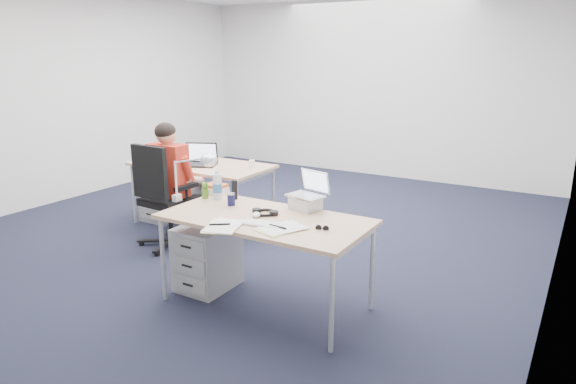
{
  "coord_description": "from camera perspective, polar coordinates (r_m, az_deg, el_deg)",
  "views": [
    {
      "loc": [
        3.14,
        -4.42,
        1.93
      ],
      "look_at": [
        1.08,
        -0.95,
        0.85
      ],
      "focal_mm": 32.0,
      "sensor_mm": 36.0,
      "label": 1
    }
  ],
  "objects": [
    {
      "name": "can_koozie",
      "position": [
        4.25,
        -6.33,
        -0.8
      ],
      "size": [
        0.08,
        0.08,
        0.1
      ],
      "primitive_type": "cylinder",
      "rotation": [
        0.0,
        0.0,
        -0.4
      ],
      "color": "#161746",
      "rests_on": "desk_near"
    },
    {
      "name": "floor",
      "position": [
        5.75,
        -4.39,
        -4.67
      ],
      "size": [
        7.0,
        7.0,
        0.0
      ],
      "primitive_type": "plane",
      "color": "black",
      "rests_on": "ground"
    },
    {
      "name": "headphones",
      "position": [
        4.0,
        -2.55,
        -2.21
      ],
      "size": [
        0.24,
        0.19,
        0.04
      ],
      "primitive_type": null,
      "rotation": [
        0.0,
        0.0,
        0.1
      ],
      "color": "black",
      "rests_on": "desk_near"
    },
    {
      "name": "desk_near",
      "position": [
        3.95,
        -2.59,
        -3.46
      ],
      "size": [
        1.6,
        0.8,
        0.73
      ],
      "color": "tan",
      "rests_on": "ground"
    },
    {
      "name": "desk_far",
      "position": [
        5.95,
        -9.6,
        2.67
      ],
      "size": [
        1.6,
        0.8,
        0.73
      ],
      "color": "tan",
      "rests_on": "ground"
    },
    {
      "name": "bear_figurine",
      "position": [
        4.48,
        -9.2,
        0.21
      ],
      "size": [
        0.09,
        0.07,
        0.14
      ],
      "primitive_type": null,
      "rotation": [
        0.0,
        0.0,
        0.21
      ],
      "color": "#31681B",
      "rests_on": "desk_near"
    },
    {
      "name": "far_papers",
      "position": [
        6.26,
        -11.1,
        3.68
      ],
      "size": [
        0.22,
        0.31,
        0.01
      ],
      "primitive_type": "cube",
      "rotation": [
        0.0,
        0.0,
        -0.07
      ],
      "color": "white",
      "rests_on": "desk_far"
    },
    {
      "name": "dark_laptop",
      "position": [
        5.82,
        -9.84,
        4.16
      ],
      "size": [
        0.47,
        0.46,
        0.26
      ],
      "primitive_type": null,
      "rotation": [
        0.0,
        0.0,
        0.43
      ],
      "color": "black",
      "rests_on": "desk_far"
    },
    {
      "name": "book_stack",
      "position": [
        4.62,
        -8.0,
        0.33
      ],
      "size": [
        0.23,
        0.19,
        0.09
      ],
      "primitive_type": "cube",
      "rotation": [
        0.0,
        0.0,
        -0.24
      ],
      "color": "silver",
      "rests_on": "desk_near"
    },
    {
      "name": "papers_right",
      "position": [
        3.66,
        -0.86,
        -4.09
      ],
      "size": [
        0.33,
        0.38,
        0.01
      ],
      "primitive_type": "cube",
      "rotation": [
        0.0,
        0.0,
        -0.41
      ],
      "color": "#F7FC92",
      "rests_on": "desk_near"
    },
    {
      "name": "wireless_keyboard",
      "position": [
        3.75,
        -2.79,
        -3.57
      ],
      "size": [
        0.32,
        0.15,
        0.02
      ],
      "primitive_type": "cube",
      "rotation": [
        0.0,
        0.0,
        0.08
      ],
      "color": "white",
      "rests_on": "desk_near"
    },
    {
      "name": "room",
      "position": [
        5.42,
        -4.76,
        12.64
      ],
      "size": [
        6.02,
        7.02,
        2.8
      ],
      "color": "silver",
      "rests_on": "ground"
    },
    {
      "name": "desk_lamp",
      "position": [
        4.31,
        -11.01,
        1.74
      ],
      "size": [
        0.43,
        0.21,
        0.47
      ],
      "primitive_type": null,
      "rotation": [
        0.0,
        0.0,
        -0.15
      ],
      "color": "silver",
      "rests_on": "desk_near"
    },
    {
      "name": "silver_laptop",
      "position": [
        4.1,
        1.96,
        0.11
      ],
      "size": [
        0.33,
        0.28,
        0.3
      ],
      "primitive_type": null,
      "rotation": [
        0.0,
        0.0,
        -0.25
      ],
      "color": "silver",
      "rests_on": "desk_near"
    },
    {
      "name": "far_cup",
      "position": [
        5.64,
        -4.03,
        3.12
      ],
      "size": [
        0.07,
        0.07,
        0.09
      ],
      "primitive_type": "cylinder",
      "rotation": [
        0.0,
        0.0,
        -0.13
      ],
      "color": "white",
      "rests_on": "desk_far"
    },
    {
      "name": "sunglasses",
      "position": [
        3.66,
        3.82,
        -4.03
      ],
      "size": [
        0.11,
        0.07,
        0.02
      ],
      "primitive_type": null,
      "rotation": [
        0.0,
        0.0,
        0.24
      ],
      "color": "black",
      "rests_on": "desk_near"
    },
    {
      "name": "drawer_pedestal_near",
      "position": [
        4.44,
        -8.91,
        -7.09
      ],
      "size": [
        0.4,
        0.5,
        0.55
      ],
      "primitive_type": "cube",
      "color": "#96989B",
      "rests_on": "ground"
    },
    {
      "name": "papers_left",
      "position": [
        3.74,
        -7.34,
        -3.79
      ],
      "size": [
        0.32,
        0.38,
        0.01
      ],
      "primitive_type": "cube",
      "rotation": [
        0.0,
        0.0,
        0.32
      ],
      "color": "#F7FC92",
      "rests_on": "desk_near"
    },
    {
      "name": "drawer_pedestal_far",
      "position": [
        6.38,
        -13.55,
        -0.48
      ],
      "size": [
        0.4,
        0.5,
        0.55
      ],
      "primitive_type": "cube",
      "color": "#96989B",
      "rests_on": "ground"
    },
    {
      "name": "computer_mouse",
      "position": [
        3.93,
        -3.57,
        -2.55
      ],
      "size": [
        0.1,
        0.12,
        0.04
      ],
      "primitive_type": "ellipsoid",
      "rotation": [
        0.0,
        0.0,
        0.39
      ],
      "color": "white",
      "rests_on": "desk_near"
    },
    {
      "name": "water_bottle",
      "position": [
        4.43,
        -7.86,
        0.79
      ],
      "size": [
        0.1,
        0.1,
        0.25
      ],
      "primitive_type": "cylinder",
      "rotation": [
        0.0,
        0.0,
        -0.27
      ],
      "color": "silver",
      "rests_on": "desk_near"
    },
    {
      "name": "office_chair",
      "position": [
        5.44,
        -13.21,
        -2.8
      ],
      "size": [
        0.72,
        0.72,
        1.09
      ],
      "rotation": [
        0.0,
        0.0,
        -0.05
      ],
      "color": "black",
      "rests_on": "ground"
    },
    {
      "name": "cordless_phone",
      "position": [
        4.41,
        -5.96,
        0.24
      ],
      "size": [
        0.05,
        0.04,
        0.17
      ],
      "primitive_type": "cube",
      "rotation": [
        0.0,
        0.0,
        -0.32
      ],
      "color": "black",
      "rests_on": "desk_near"
    },
    {
      "name": "seated_person",
      "position": [
        5.47,
        -12.15,
        1.05
      ],
      "size": [
        0.4,
        0.7,
        1.27
      ],
      "rotation": [
        0.0,
        0.0,
        0.05
      ],
      "color": "#B02919",
      "rests_on": "ground"
    }
  ]
}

